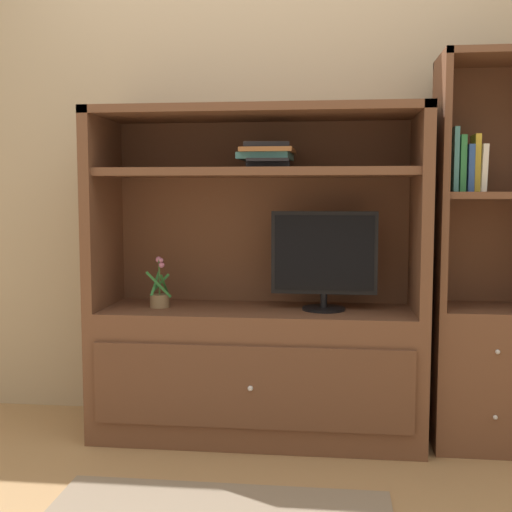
# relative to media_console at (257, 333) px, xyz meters

# --- Properties ---
(ground_plane) EXTENTS (8.00, 8.00, 0.00)m
(ground_plane) POSITION_rel_media_console_xyz_m (0.00, -0.41, -0.49)
(ground_plane) COLOR tan
(painted_rear_wall) EXTENTS (6.00, 0.10, 2.80)m
(painted_rear_wall) POSITION_rel_media_console_xyz_m (0.00, 0.34, 0.91)
(painted_rear_wall) COLOR tan
(painted_rear_wall) RESTS_ON ground_plane
(media_console) EXTENTS (1.51, 0.51, 1.52)m
(media_console) POSITION_rel_media_console_xyz_m (0.00, 0.00, 0.00)
(media_console) COLOR brown
(media_console) RESTS_ON ground_plane
(tv_monitor) EXTENTS (0.48, 0.20, 0.45)m
(tv_monitor) POSITION_rel_media_console_xyz_m (0.31, -0.01, 0.35)
(tv_monitor) COLOR black
(tv_monitor) RESTS_ON media_console
(potted_plant) EXTENTS (0.12, 0.12, 0.24)m
(potted_plant) POSITION_rel_media_console_xyz_m (-0.46, -0.02, 0.17)
(potted_plant) COLOR #8C7251
(potted_plant) RESTS_ON media_console
(magazine_stack) EXTENTS (0.25, 0.33, 0.11)m
(magazine_stack) POSITION_rel_media_console_xyz_m (0.05, -0.01, 0.82)
(magazine_stack) COLOR black
(magazine_stack) RESTS_ON media_console
(bookshelf_tall) EXTENTS (0.48, 0.38, 1.74)m
(bookshelf_tall) POSITION_rel_media_console_xyz_m (1.04, 0.00, 0.08)
(bookshelf_tall) COLOR brown
(bookshelf_tall) RESTS_ON ground_plane
(upright_book_row) EXTENTS (0.14, 0.17, 0.28)m
(upright_book_row) POSITION_rel_media_console_xyz_m (0.93, -0.01, 0.77)
(upright_book_row) COLOR teal
(upright_book_row) RESTS_ON bookshelf_tall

